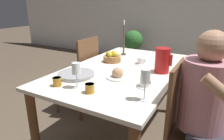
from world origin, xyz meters
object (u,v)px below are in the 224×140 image
Objects in this scene: wine_glass_juice at (76,70)px; teacup_across at (141,61)px; chair_person_side at (190,129)px; jam_jar_amber at (90,88)px; bread_plate at (118,74)px; jam_jar_red at (57,81)px; teacup_near_person at (145,83)px; fruit_bowl at (112,58)px; serving_tray at (76,75)px; red_pitcher at (162,60)px; candlestick_tall at (124,41)px; person_seated at (209,106)px; potted_plant at (133,42)px; chair_opposite at (81,75)px; wine_glass_water at (145,78)px.

teacup_across is at bearing 76.94° from wine_glass_juice.
chair_person_side is at bearing -42.42° from teacup_across.
chair_person_side is 0.75m from jam_jar_amber.
bread_plate is 0.48m from jam_jar_red.
teacup_near_person is 0.68× the size of fruit_bowl.
serving_tray is at bearing -157.11° from bread_plate.
jam_jar_amber is at bearing -95.26° from bread_plate.
chair_person_side reaches higher than wine_glass_juice.
serving_tray is at bearing -142.84° from red_pitcher.
wine_glass_juice reaches higher than teacup_near_person.
red_pitcher is 1.21× the size of fruit_bowl.
candlestick_tall is at bearing 112.55° from bread_plate.
teacup_near_person is 0.64m from jam_jar_red.
chair_person_side is at bearing -6.37° from bread_plate.
jam_jar_red is (0.01, -0.23, 0.02)m from serving_tray.
jam_jar_red reaches higher than serving_tray.
serving_tray is at bearing -94.98° from fruit_bowl.
person_seated is 0.91m from wine_glass_juice.
wine_glass_juice is 0.73m from fruit_bowl.
potted_plant is (-1.71, 2.94, -0.02)m from chair_person_side.
potted_plant is at bearing 106.47° from wine_glass_juice.
teacup_near_person is 0.27m from bread_plate.
wine_glass_juice is at bearing -124.30° from red_pitcher.
chair_opposite is at bearing 172.22° from red_pitcher.
red_pitcher reaches higher than chair_opposite.
red_pitcher reaches higher than potted_plant.
red_pitcher is 0.43m from bread_plate.
candlestick_tall is at bearing 88.56° from serving_tray.
chair_person_side is 14.24× the size of jam_jar_red.
person_seated is 1.02m from serving_tray.
jam_jar_amber is (0.13, -0.02, -0.10)m from wine_glass_juice.
potted_plant is at bearing 114.88° from teacup_near_person.
chair_opposite reaches higher than jam_jar_amber.
person_seated reaches higher than bread_plate.
chair_person_side is 4.64× the size of wine_glass_water.
red_pitcher is 0.39m from teacup_near_person.
red_pitcher is (-0.33, 0.38, 0.35)m from chair_person_side.
red_pitcher reaches higher than serving_tray.
person_seated reaches higher than candlestick_tall.
chair_person_side is at bearing -27.89° from fruit_bowl.
jam_jar_amber is (-0.73, -0.28, 0.08)m from person_seated.
wine_glass_juice is (-0.85, -0.25, 0.18)m from person_seated.
person_seated is 9.52× the size of teacup_across.
fruit_bowl is at bearing -117.89° from chair_person_side.
teacup_across is at bearing -38.74° from candlestick_tall.
chair_opposite is 5.25× the size of fruit_bowl.
wine_glass_water is 0.39m from jam_jar_amber.
person_seated is at bearing -38.48° from candlestick_tall.
teacup_across is at bearing -64.94° from potted_plant.
wine_glass_water is 3.48m from potted_plant.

